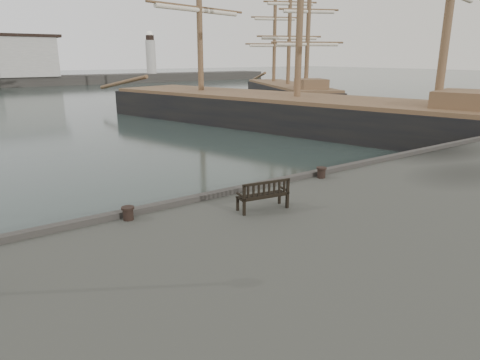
# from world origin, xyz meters

# --- Properties ---
(ground) EXTENTS (400.00, 400.00, 0.00)m
(ground) POSITION_xyz_m (0.00, 0.00, 0.00)
(ground) COLOR black
(ground) RESTS_ON ground
(bench) EXTENTS (1.68, 0.81, 0.93)m
(bench) POSITION_xyz_m (-0.21, -2.07, 1.86)
(bench) COLOR black
(bench) RESTS_ON quay
(bollard_left) EXTENTS (0.42, 0.42, 0.39)m
(bollard_left) POSITION_xyz_m (-3.95, -0.50, 1.76)
(bollard_left) COLOR black
(bollard_left) RESTS_ON quay
(bollard_right) EXTENTS (0.41, 0.41, 0.42)m
(bollard_right) POSITION_xyz_m (3.89, -0.55, 1.77)
(bollard_right) COLOR black
(bollard_right) RESTS_ON quay
(tall_ship_main) EXTENTS (19.29, 42.16, 31.10)m
(tall_ship_main) POSITION_xyz_m (17.97, 16.25, 0.78)
(tall_ship_main) COLOR black
(tall_ship_main) RESTS_ON ground
(tall_ship_far) EXTENTS (15.63, 25.92, 22.20)m
(tall_ship_far) POSITION_xyz_m (31.91, 33.28, 0.75)
(tall_ship_far) COLOR black
(tall_ship_far) RESTS_ON ground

